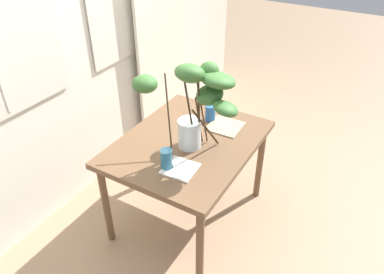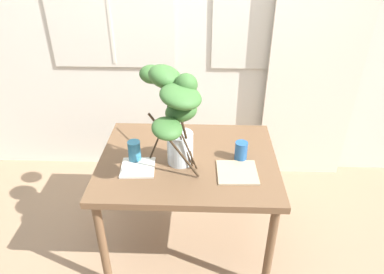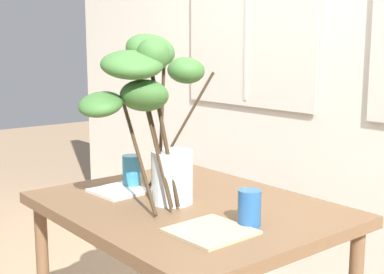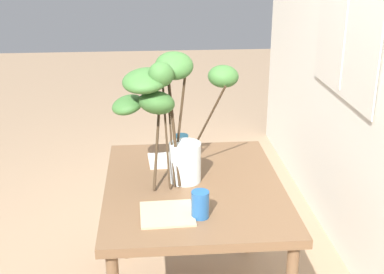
{
  "view_description": "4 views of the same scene",
  "coord_description": "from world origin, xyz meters",
  "px_view_note": "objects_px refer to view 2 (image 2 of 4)",
  "views": [
    {
      "loc": [
        -1.85,
        -1.12,
        2.24
      ],
      "look_at": [
        -0.06,
        -0.07,
        0.84
      ],
      "focal_mm": 34.45,
      "sensor_mm": 36.0,
      "label": 1
    },
    {
      "loc": [
        0.09,
        -1.87,
        2.04
      ],
      "look_at": [
        0.02,
        0.0,
        0.9
      ],
      "focal_mm": 33.05,
      "sensor_mm": 36.0,
      "label": 2
    },
    {
      "loc": [
        1.56,
        -1.24,
        1.35
      ],
      "look_at": [
        0.02,
        0.01,
        1.01
      ],
      "focal_mm": 49.86,
      "sensor_mm": 36.0,
      "label": 3
    },
    {
      "loc": [
        2.41,
        -0.21,
        1.92
      ],
      "look_at": [
        -0.06,
        -0.0,
        0.98
      ],
      "focal_mm": 49.51,
      "sensor_mm": 36.0,
      "label": 4
    }
  ],
  "objects_px": {
    "vase_with_branches": "(174,110)",
    "drinking_glass_blue_right": "(241,151)",
    "drinking_glass_blue_left": "(134,151)",
    "plate_square_right": "(237,172)",
    "plate_square_left": "(138,168)",
    "dining_table": "(188,168)"
  },
  "relations": [
    {
      "from": "plate_square_right",
      "to": "drinking_glass_blue_left",
      "type": "bearing_deg",
      "value": 170.61
    },
    {
      "from": "drinking_glass_blue_left",
      "to": "drinking_glass_blue_right",
      "type": "relative_size",
      "value": 1.13
    },
    {
      "from": "dining_table",
      "to": "plate_square_left",
      "type": "bearing_deg",
      "value": -158.05
    },
    {
      "from": "vase_with_branches",
      "to": "plate_square_right",
      "type": "height_order",
      "value": "vase_with_branches"
    },
    {
      "from": "vase_with_branches",
      "to": "drinking_glass_blue_right",
      "type": "height_order",
      "value": "vase_with_branches"
    },
    {
      "from": "dining_table",
      "to": "vase_with_branches",
      "type": "distance_m",
      "value": 0.49
    },
    {
      "from": "vase_with_branches",
      "to": "plate_square_right",
      "type": "bearing_deg",
      "value": -6.5
    },
    {
      "from": "vase_with_branches",
      "to": "drinking_glass_blue_left",
      "type": "height_order",
      "value": "vase_with_branches"
    },
    {
      "from": "vase_with_branches",
      "to": "dining_table",
      "type": "bearing_deg",
      "value": 55.51
    },
    {
      "from": "drinking_glass_blue_right",
      "to": "drinking_glass_blue_left",
      "type": "bearing_deg",
      "value": -176.68
    },
    {
      "from": "dining_table",
      "to": "drinking_glass_blue_right",
      "type": "bearing_deg",
      "value": -0.37
    },
    {
      "from": "vase_with_branches",
      "to": "drinking_glass_blue_left",
      "type": "relative_size",
      "value": 4.93
    },
    {
      "from": "vase_with_branches",
      "to": "plate_square_right",
      "type": "xyz_separation_m",
      "value": [
        0.37,
        -0.04,
        -0.39
      ]
    },
    {
      "from": "dining_table",
      "to": "plate_square_left",
      "type": "xyz_separation_m",
      "value": [
        -0.3,
        -0.12,
        0.08
      ]
    },
    {
      "from": "drinking_glass_blue_left",
      "to": "drinking_glass_blue_right",
      "type": "distance_m",
      "value": 0.67
    },
    {
      "from": "plate_square_left",
      "to": "plate_square_right",
      "type": "bearing_deg",
      "value": -2.27
    },
    {
      "from": "drinking_glass_blue_right",
      "to": "vase_with_branches",
      "type": "bearing_deg",
      "value": -165.96
    },
    {
      "from": "drinking_glass_blue_right",
      "to": "plate_square_left",
      "type": "xyz_separation_m",
      "value": [
        -0.64,
        -0.12,
        -0.06
      ]
    },
    {
      "from": "dining_table",
      "to": "plate_square_left",
      "type": "height_order",
      "value": "plate_square_left"
    },
    {
      "from": "plate_square_right",
      "to": "drinking_glass_blue_right",
      "type": "bearing_deg",
      "value": 77.77
    },
    {
      "from": "dining_table",
      "to": "plate_square_right",
      "type": "bearing_deg",
      "value": -25.75
    },
    {
      "from": "drinking_glass_blue_left",
      "to": "plate_square_right",
      "type": "xyz_separation_m",
      "value": [
        0.64,
        -0.11,
        -0.07
      ]
    }
  ]
}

